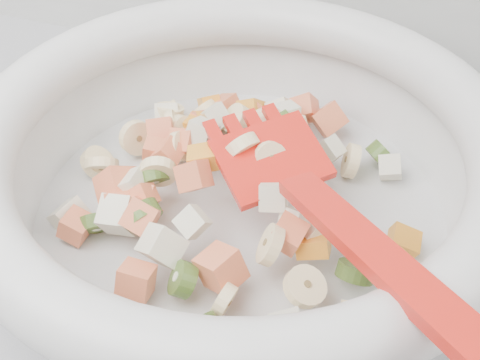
% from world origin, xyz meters
% --- Properties ---
extents(mixing_bowl, '(0.40, 0.38, 0.13)m').
position_xyz_m(mixing_bowl, '(-0.06, 1.51, 0.96)').
color(mixing_bowl, silver).
rests_on(mixing_bowl, counter).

